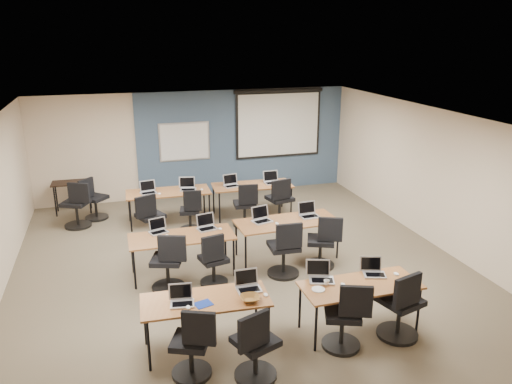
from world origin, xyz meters
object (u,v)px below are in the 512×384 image
object	(u,v)px
laptop_8	(148,190)
laptop_0	(182,299)
task_chair_8	(150,221)
task_chair_11	(280,204)
training_table_mid_right	(287,223)
task_chair_6	(285,253)
task_chair_10	(246,208)
training_table_front_left	(206,302)
laptop_6	(261,218)
laptop_7	(308,213)
laptop_4	(158,229)
task_chair_7	(323,246)
laptop_2	(320,275)
training_table_back_right	(252,187)
laptop_9	(188,187)
task_chair_3	(401,310)
laptop_10	(231,183)
projector_screen	(279,120)
laptop_11	(272,180)
spare_chair_a	(93,202)
task_chair_2	(345,321)
task_chair_5	(214,264)
training_table_back_left	(168,193)
laptop_3	(373,270)
task_chair_1	(255,350)
task_chair_4	(169,266)
whiteboard	(185,142)
training_table_front_right	(360,287)
task_chair_9	(191,214)
laptop_1	(248,284)
utility_table	(72,186)
training_table_mid_left	(182,238)

from	to	relation	value
laptop_8	laptop_0	bearing A→B (deg)	-101.12
task_chair_8	task_chair_11	world-z (taller)	task_chair_11
training_table_mid_right	laptop_8	world-z (taller)	laptop_8
task_chair_6	task_chair_10	xyz separation A→B (m)	(-0.03, 2.46, -0.02)
training_table_front_left	laptop_6	xyz separation A→B (m)	(1.55, 2.52, 0.11)
laptop_7	laptop_4	bearing A→B (deg)	176.29
task_chair_7	laptop_8	size ratio (longest dim) A/B	2.97
training_table_mid_right	laptop_2	bearing A→B (deg)	-100.67
training_table_back_right	laptop_9	bearing A→B (deg)	-178.82
task_chair_3	laptop_10	world-z (taller)	task_chair_3
projector_screen	task_chair_10	size ratio (longest dim) A/B	2.40
laptop_2	laptop_11	size ratio (longest dim) A/B	0.97
training_table_back_right	laptop_0	distance (m)	5.34
laptop_8	spare_chair_a	xyz separation A→B (m)	(-1.19, 0.66, -0.38)
task_chair_2	laptop_7	distance (m)	3.18
task_chair_7	task_chair_11	bearing A→B (deg)	113.02
task_chair_5	training_table_back_left	bearing A→B (deg)	83.95
laptop_2	laptop_3	distance (m)	0.81
training_table_back_right	task_chair_1	distance (m)	5.85
task_chair_1	laptop_3	xyz separation A→B (m)	(2.04, 0.85, 0.37)
task_chair_8	laptop_10	xyz separation A→B (m)	(1.94, 0.92, 0.37)
laptop_3	task_chair_5	xyz separation A→B (m)	(-2.03, 1.66, -0.40)
task_chair_7	laptop_10	bearing A→B (deg)	130.18
task_chair_2	task_chair_4	world-z (taller)	task_chair_4
laptop_0	whiteboard	bearing A→B (deg)	89.49
task_chair_4	laptop_8	world-z (taller)	task_chair_4
task_chair_4	task_chair_7	bearing A→B (deg)	19.57
training_table_front_left	training_table_front_right	distance (m)	2.17
laptop_4	laptop_10	size ratio (longest dim) A/B	0.90
task_chair_1	task_chair_7	xyz separation A→B (m)	(2.04, 2.61, -0.00)
whiteboard	task_chair_11	distance (m)	3.16
task_chair_6	task_chair_9	size ratio (longest dim) A/B	1.09
laptop_0	laptop_1	size ratio (longest dim) A/B	0.93
laptop_11	laptop_9	bearing A→B (deg)	176.90
laptop_9	utility_table	distance (m)	2.85
laptop_8	task_chair_3	bearing A→B (deg)	-72.74
task_chair_2	spare_chair_a	xyz separation A→B (m)	(-3.29, 6.08, -0.00)
laptop_7	training_table_front_right	bearing A→B (deg)	-100.24
task_chair_5	task_chair_9	world-z (taller)	task_chair_5
training_table_mid_left	laptop_2	xyz separation A→B (m)	(1.66, -2.15, 0.11)
laptop_6	task_chair_8	world-z (taller)	task_chair_8
whiteboard	laptop_10	xyz separation A→B (m)	(0.77, -1.75, -0.66)
training_table_back_left	task_chair_3	bearing A→B (deg)	-63.25
spare_chair_a	laptop_7	bearing A→B (deg)	-84.80
task_chair_5	utility_table	size ratio (longest dim) A/B	1.09
task_chair_5	laptop_6	world-z (taller)	laptop_6
laptop_2	task_chair_11	bearing A→B (deg)	97.52
training_table_front_left	laptop_11	distance (m)	5.42
laptop_0	task_chair_5	xyz separation A→B (m)	(0.77, 1.68, -0.39)
task_chair_4	task_chair_8	distance (m)	2.18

